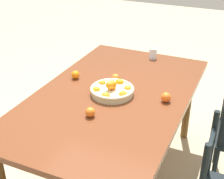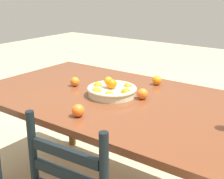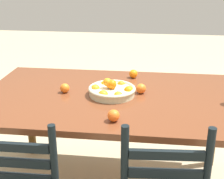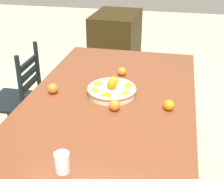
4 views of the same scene
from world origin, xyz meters
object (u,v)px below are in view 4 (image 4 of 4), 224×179
(dining_table, at_px, (112,106))
(cabinet, at_px, (116,52))
(chair_by_cabinet, at_px, (19,101))
(orange_loose_3, at_px, (122,71))
(fruit_bowl, at_px, (112,90))
(orange_loose_1, at_px, (53,89))
(orange_loose_2, at_px, (169,105))
(drinking_glass, at_px, (62,162))
(orange_loose_0, at_px, (115,105))

(dining_table, height_order, cabinet, cabinet)
(chair_by_cabinet, height_order, orange_loose_3, chair_by_cabinet)
(dining_table, bearing_deg, chair_by_cabinet, 67.77)
(chair_by_cabinet, distance_m, fruit_bowl, 1.01)
(dining_table, xyz_separation_m, chair_by_cabinet, (0.36, 0.88, -0.25))
(orange_loose_1, relative_size, orange_loose_2, 1.06)
(drinking_glass, bearing_deg, chair_by_cabinet, 35.94)
(fruit_bowl, bearing_deg, cabinet, 10.37)
(orange_loose_1, height_order, orange_loose_2, orange_loose_1)
(orange_loose_3, bearing_deg, fruit_bowl, 178.50)
(orange_loose_2, xyz_separation_m, drinking_glass, (-0.65, 0.43, 0.02))
(dining_table, relative_size, orange_loose_0, 26.44)
(orange_loose_0, bearing_deg, fruit_bowl, 16.87)
(orange_loose_0, distance_m, orange_loose_3, 0.52)
(cabinet, xyz_separation_m, drinking_glass, (-2.50, -0.26, 0.37))
(cabinet, bearing_deg, orange_loose_0, -166.08)
(orange_loose_1, bearing_deg, dining_table, -82.86)
(orange_loose_1, bearing_deg, fruit_bowl, -81.57)
(cabinet, bearing_deg, orange_loose_2, -156.62)
(orange_loose_0, xyz_separation_m, drinking_glass, (-0.58, 0.12, 0.01))
(cabinet, bearing_deg, orange_loose_1, -179.34)
(drinking_glass, bearing_deg, orange_loose_3, -3.53)
(cabinet, relative_size, fruit_bowl, 2.84)
(orange_loose_3, bearing_deg, orange_loose_0, -174.49)
(orange_loose_2, xyz_separation_m, orange_loose_3, (0.45, 0.37, -0.00))
(orange_loose_1, bearing_deg, orange_loose_3, -45.64)
(chair_by_cabinet, relative_size, cabinet, 1.02)
(orange_loose_2, relative_size, orange_loose_3, 1.01)
(fruit_bowl, height_order, orange_loose_1, fruit_bowl)
(orange_loose_1, bearing_deg, orange_loose_0, -107.20)
(chair_by_cabinet, distance_m, orange_loose_2, 1.38)
(dining_table, xyz_separation_m, cabinet, (1.73, 0.32, -0.24))
(orange_loose_1, distance_m, orange_loose_3, 0.55)
(dining_table, bearing_deg, cabinet, 10.32)
(drinking_glass, bearing_deg, dining_table, -4.45)
(fruit_bowl, relative_size, orange_loose_1, 4.63)
(chair_by_cabinet, bearing_deg, fruit_bowl, 67.36)
(fruit_bowl, relative_size, orange_loose_3, 4.97)
(orange_loose_0, bearing_deg, orange_loose_3, 5.51)
(cabinet, relative_size, orange_loose_2, 13.91)
(orange_loose_0, distance_m, drinking_glass, 0.59)
(fruit_bowl, relative_size, orange_loose_0, 4.72)
(dining_table, height_order, orange_loose_1, orange_loose_1)
(drinking_glass, bearing_deg, orange_loose_0, -11.50)
(fruit_bowl, height_order, orange_loose_3, fruit_bowl)
(chair_by_cabinet, height_order, fruit_bowl, chair_by_cabinet)
(fruit_bowl, bearing_deg, orange_loose_2, -108.22)
(orange_loose_3, bearing_deg, drinking_glass, 176.47)
(dining_table, relative_size, fruit_bowl, 5.60)
(chair_by_cabinet, xyz_separation_m, orange_loose_0, (-0.54, -0.94, 0.36))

